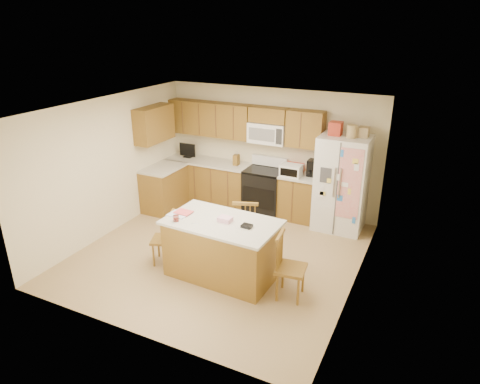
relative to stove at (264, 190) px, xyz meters
The scene contains 9 objects.
ground 1.99m from the stove, 90.00° to the right, with size 4.50×4.50×0.00m, color #957F51.
room_shell 2.16m from the stove, 90.00° to the right, with size 4.60×4.60×2.52m.
cabinetry 1.09m from the stove, behind, with size 3.36×1.56×2.15m.
stove is the anchor object (origin of this frame).
refrigerator 1.63m from the stove, ahead, with size 0.90×0.79×2.04m.
island 2.52m from the stove, 82.20° to the right, with size 1.74×1.07×1.02m.
windsor_chair_left 2.65m from the stove, 104.81° to the right, with size 0.48×0.49×0.89m.
windsor_chair_back 1.78m from the stove, 77.27° to the right, with size 0.55×0.54×1.01m.
windsor_chair_right 2.96m from the stove, 60.50° to the right, with size 0.45×0.47×0.99m.
Camera 1 is at (3.09, -5.62, 3.72)m, focal length 32.00 mm.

